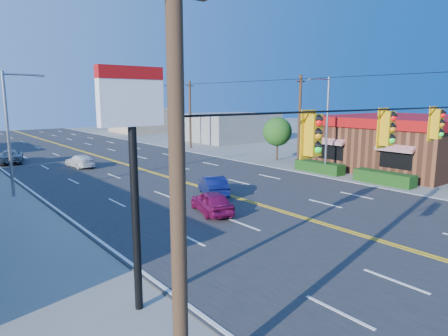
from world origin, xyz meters
TOP-DOWN VIEW (x-y plane):
  - ground at (0.00, 0.00)m, footprint 160.00×160.00m
  - road at (0.00, 20.00)m, footprint 20.00×120.00m
  - kfc at (19.90, 12.00)m, footprint 16.30×12.40m
  - pizza_hut_sign at (-11.00, 4.00)m, footprint 1.90×0.30m
  - streetlight_se at (10.79, 14.00)m, footprint 2.55×0.25m
  - streetlight_ne at (10.79, 38.00)m, footprint 2.55×0.25m
  - streetlight_sw at (-10.79, 22.00)m, footprint 2.55×0.25m
  - utility_pole_near at (12.20, 18.00)m, footprint 0.28×0.28m
  - utility_pole_mid at (12.20, 36.00)m, footprint 0.28×0.28m
  - utility_pole_far at (12.20, 54.00)m, footprint 0.28×0.28m
  - tree_kfc_rear at (13.50, 22.00)m, footprint 2.94×2.94m
  - bld_east_mid at (22.00, 40.00)m, footprint 12.00×10.00m
  - bld_east_far at (19.00, 62.00)m, footprint 10.00×10.00m
  - car_magenta at (-3.26, 10.68)m, footprint 2.46×3.97m
  - car_blue at (-0.74, 13.94)m, footprint 2.85×4.10m
  - car_white at (-3.90, 30.03)m, footprint 1.88×4.01m
  - car_silver at (-8.37, 36.82)m, footprint 3.11×4.93m

SIDE VIEW (x-z plane):
  - ground at x=0.00m, z-range 0.00..0.00m
  - road at x=0.00m, z-range 0.00..0.06m
  - car_white at x=-3.90m, z-range 0.00..1.13m
  - car_magenta at x=-3.26m, z-range 0.00..1.26m
  - car_silver at x=-8.37m, z-range 0.00..1.27m
  - car_blue at x=-0.74m, z-range 0.00..1.28m
  - bld_east_mid at x=22.00m, z-range 0.00..4.00m
  - bld_east_far at x=19.00m, z-range 0.00..4.40m
  - kfc at x=19.90m, z-range 0.03..4.73m
  - tree_kfc_rear at x=13.50m, z-range 0.73..5.14m
  - utility_pole_near at x=12.20m, z-range 0.00..8.40m
  - utility_pole_mid at x=12.20m, z-range 0.00..8.40m
  - utility_pole_far at x=12.20m, z-range 0.00..8.40m
  - streetlight_se at x=10.79m, z-range 0.51..8.51m
  - streetlight_ne at x=10.79m, z-range 0.51..8.51m
  - streetlight_sw at x=-10.79m, z-range 0.51..8.51m
  - pizza_hut_sign at x=-11.00m, z-range 1.76..8.61m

